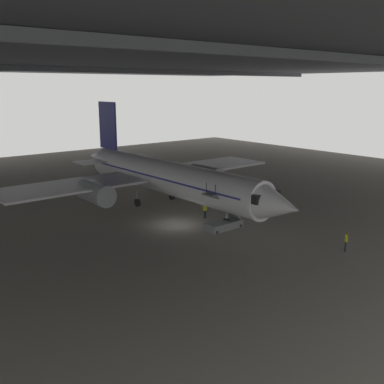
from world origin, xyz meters
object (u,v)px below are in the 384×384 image
(airplane_main, at_px, (165,177))
(boarding_stairs, at_px, (223,221))
(crew_worker_near_nose, at_px, (346,240))
(crew_worker_by_stairs, at_px, (205,209))

(airplane_main, height_order, boarding_stairs, airplane_main)
(crew_worker_near_nose, height_order, crew_worker_by_stairs, crew_worker_near_nose)
(boarding_stairs, distance_m, crew_worker_by_stairs, 3.91)
(boarding_stairs, bearing_deg, crew_worker_by_stairs, 75.60)
(airplane_main, bearing_deg, crew_worker_near_nose, -81.44)
(airplane_main, distance_m, crew_worker_near_nose, 21.09)
(airplane_main, xyz_separation_m, crew_worker_by_stairs, (0.47, -6.19, -2.50))
(crew_worker_by_stairs, bearing_deg, crew_worker_near_nose, -79.66)
(airplane_main, bearing_deg, boarding_stairs, -92.90)
(boarding_stairs, bearing_deg, crew_worker_near_nose, -71.36)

